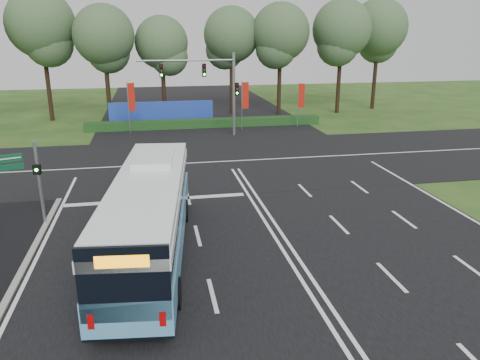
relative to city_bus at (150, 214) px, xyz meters
name	(u,v)px	position (x,y,z in m)	size (l,w,h in m)	color
ground	(270,231)	(5.29, 1.47, -1.77)	(120.00, 120.00, 0.00)	#214717
road_main	(270,230)	(5.29, 1.47, -1.75)	(20.00, 120.00, 0.04)	black
road_cross	(227,162)	(5.29, 13.47, -1.75)	(120.00, 14.00, 0.05)	black
kerb_strip	(15,285)	(-4.81, -1.53, -1.71)	(0.25, 18.00, 0.12)	gray
city_bus	(150,214)	(0.00, 0.00, 0.00)	(3.93, 12.47, 3.52)	#5395C1
pedestrian_signal	(39,180)	(-4.91, 4.20, 0.40)	(0.35, 0.44, 3.96)	gray
banner_flag_left	(131,100)	(-1.40, 24.46, 1.18)	(0.63, 0.30, 4.52)	gray
banner_flag_mid	(244,98)	(8.64, 24.18, 1.12)	(0.65, 0.09, 4.42)	gray
banner_flag_right	(301,98)	(14.02, 24.44, 0.97)	(0.60, 0.23, 4.17)	gray
traffic_light_gantry	(213,81)	(5.50, 21.97, 2.89)	(8.41, 0.28, 7.00)	gray
hedge	(206,123)	(5.29, 25.97, -1.37)	(22.00, 1.20, 0.80)	#173814
blue_hoarding	(162,113)	(1.29, 28.47, -0.67)	(10.00, 0.30, 2.20)	#1F3EAA
eucalyptus_row	(195,31)	(5.13, 32.08, 6.94)	(48.51, 9.42, 12.60)	black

